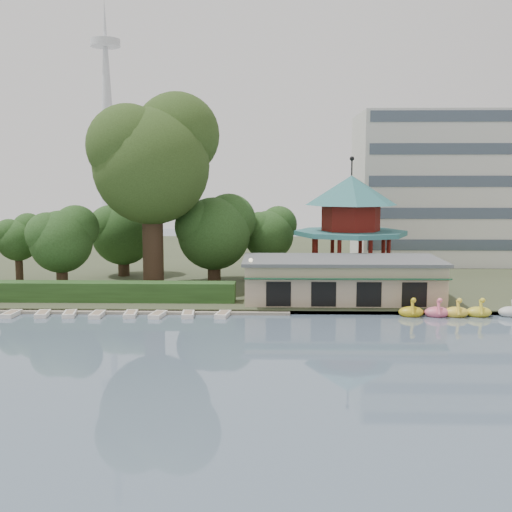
{
  "coord_description": "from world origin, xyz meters",
  "views": [
    {
      "loc": [
        3.44,
        -38.07,
        11.91
      ],
      "look_at": [
        2.0,
        18.0,
        5.0
      ],
      "focal_mm": 45.0,
      "sensor_mm": 36.0,
      "label": 1
    }
  ],
  "objects_px": {
    "dock": "(98,311)",
    "big_tree": "(153,156)",
    "pavilion": "(351,218)",
    "boathouse": "(342,279)"
  },
  "relations": [
    {
      "from": "boathouse",
      "to": "dock",
      "type": "bearing_deg",
      "value": -167.76
    },
    {
      "from": "boathouse",
      "to": "pavilion",
      "type": "height_order",
      "value": "pavilion"
    },
    {
      "from": "dock",
      "to": "big_tree",
      "type": "relative_size",
      "value": 1.67
    },
    {
      "from": "pavilion",
      "to": "big_tree",
      "type": "xyz_separation_m",
      "value": [
        -20.84,
        -3.81,
        6.58
      ]
    },
    {
      "from": "pavilion",
      "to": "big_tree",
      "type": "relative_size",
      "value": 0.66
    },
    {
      "from": "dock",
      "to": "big_tree",
      "type": "distance_m",
      "value": 18.03
    },
    {
      "from": "big_tree",
      "to": "pavilion",
      "type": "bearing_deg",
      "value": 10.35
    },
    {
      "from": "dock",
      "to": "big_tree",
      "type": "bearing_deg",
      "value": 73.95
    },
    {
      "from": "boathouse",
      "to": "big_tree",
      "type": "distance_m",
      "value": 23.03
    },
    {
      "from": "dock",
      "to": "pavilion",
      "type": "distance_m",
      "value": 29.14
    }
  ]
}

